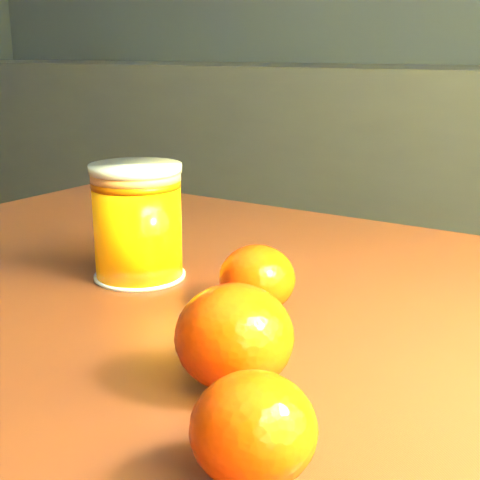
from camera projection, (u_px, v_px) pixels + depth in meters
The scene contains 6 objects.
kitchen_counter at pixel (259, 200), 2.28m from camera, with size 3.15×0.60×0.90m, color #424347.
table at pixel (250, 435), 0.53m from camera, with size 1.04×0.76×0.74m.
juice_glass at pixel (138, 223), 0.59m from camera, with size 0.08×0.08×0.10m.
orange_front at pixel (234, 337), 0.40m from camera, with size 0.07×0.07×0.06m, color #F33C04.
orange_back at pixel (257, 279), 0.52m from camera, with size 0.06×0.06×0.05m, color #F33C04.
orange_extra at pixel (253, 429), 0.31m from camera, with size 0.06×0.06×0.05m, color #F33C04.
Camera 1 is at (1.29, -0.37, 0.94)m, focal length 50.00 mm.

